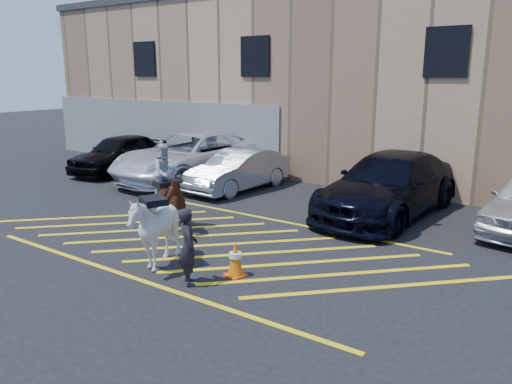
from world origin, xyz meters
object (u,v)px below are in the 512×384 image
Objects in this scene: car_blue_suv at (389,185)px; saddled_white at (155,230)px; handler at (188,247)px; car_silver_sedan at (239,170)px; mounted_bay at (166,195)px; car_black_suv at (120,153)px; traffic_cone at (235,259)px; car_white_pickup at (192,157)px.

car_blue_suv is 3.20× the size of saddled_white.
car_blue_suv reaches higher than handler.
mounted_bay is (1.19, -4.69, 0.21)m from car_silver_sedan.
mounted_bay is at bearing -38.38° from car_black_suv.
mounted_bay is 3.08× the size of traffic_cone.
car_black_suv is 3.55m from car_white_pickup.
car_white_pickup is at bearing 1.45° from car_black_suv.
car_white_pickup is at bearing 177.18° from car_silver_sedan.
car_blue_suv is (7.84, -0.32, -0.03)m from car_white_pickup.
car_blue_suv is at bearing 81.79° from traffic_cone.
car_black_suv is at bearing 147.74° from mounted_bay.
car_silver_sedan is at bearing -2.58° from car_white_pickup.
mounted_bay is (-4.22, -4.64, 0.04)m from car_blue_suv.
car_silver_sedan is at bearing -176.82° from car_blue_suv.
car_black_suv reaches higher than car_silver_sedan.
car_white_pickup is at bearing -178.64° from car_blue_suv.
car_black_suv is at bearing -175.56° from car_blue_suv.
car_black_suv is 0.77× the size of car_blue_suv.
handler is (4.03, -6.99, 0.06)m from car_silver_sedan.
car_blue_suv is 7.15m from saddled_white.
handler is 1.19m from saddled_white.
mounted_bay is 3.69m from traffic_cone.
car_black_suv is at bearing -174.54° from car_silver_sedan.
mounted_bay is (3.61, -4.97, 0.01)m from car_white_pickup.
car_silver_sedan is 2.79× the size of handler.
saddled_white is (-1.16, 0.26, 0.05)m from handler.
car_black_suv is 2.04× the size of mounted_bay.
car_white_pickup reaches higher than car_black_suv.
car_silver_sedan is 4.85m from mounted_bay.
car_black_suv is 0.71× the size of car_white_pickup.
car_silver_sedan is 7.66m from traffic_cone.
car_silver_sedan is at bearing -4.24° from car_black_suv.
handler is 2.08× the size of traffic_cone.
car_white_pickup is 2.45m from car_silver_sedan.
saddled_white is at bearing -107.11° from car_blue_suv.
traffic_cone is at bearing -35.82° from car_black_suv.
mounted_bay reaches higher than car_silver_sedan.
car_black_suv is 12.06m from traffic_cone.
saddled_white is (2.87, -6.73, 0.11)m from car_silver_sedan.
handler is 1.04m from traffic_cone.
car_silver_sedan is 7.32m from saddled_white.
car_black_suv is 12.06m from handler.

